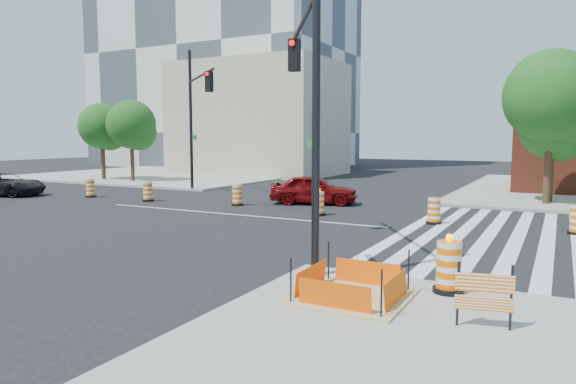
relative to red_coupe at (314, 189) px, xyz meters
The scene contains 21 objects.
ground 5.20m from the red_coupe, 108.33° to the right, with size 120.00×120.00×0.00m, color black.
sidewalk_nw 23.61m from the red_coupe, 146.24° to the left, with size 22.00×22.00×0.15m, color gray.
crosswalk_east 10.56m from the red_coupe, 27.64° to the right, with size 6.75×13.50×0.01m.
lane_centerline 5.20m from the red_coupe, 108.33° to the right, with size 14.00×0.12×0.01m, color silver.
excavation_pit 15.73m from the red_coupe, 62.01° to the right, with size 2.20×2.20×0.90m.
beige_midrise 22.28m from the red_coupe, 128.51° to the left, with size 14.00×10.00×10.00m, color tan.
red_coupe is the anchor object (origin of this frame).
dark_suv 18.13m from the red_coupe, 163.75° to the right, with size 2.17×4.72×1.31m, color black.
signal_pole_se 13.08m from the red_coupe, 65.67° to the right, with size 3.46×5.28×8.17m.
signal_pole_nw 9.47m from the red_coupe, behind, with size 4.99×4.35×8.56m.
pit_drum 15.52m from the red_coupe, 54.48° to the right, with size 0.63×0.63×1.23m.
barricade 17.47m from the red_coupe, 55.38° to the right, with size 0.92×0.26×1.10m.
tree_north_a 21.12m from the red_coupe, 166.24° to the left, with size 3.56×3.53×5.99m.
tree_north_b 18.13m from the red_coupe, 164.13° to the left, with size 3.60×3.60×6.12m.
tree_north_c 12.15m from the red_coupe, 23.55° to the left, with size 4.43×4.43×7.53m.
tree_north_d 12.23m from the red_coupe, 27.34° to the left, with size 3.26×3.25×5.53m.
median_drum_0 12.79m from the red_coupe, 165.42° to the right, with size 0.60×0.60×1.02m.
median_drum_1 8.77m from the red_coupe, 159.36° to the right, with size 0.60×0.60×1.02m.
median_drum_2 3.86m from the red_coupe, 143.47° to the right, with size 0.60×0.60×1.02m.
median_drum_3 3.81m from the red_coupe, 61.73° to the right, with size 0.60×0.60×1.18m.
median_drum_4 7.43m from the red_coupe, 25.94° to the right, with size 0.60×0.60×1.02m.
Camera 1 is at (12.58, -18.40, 3.34)m, focal length 32.00 mm.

